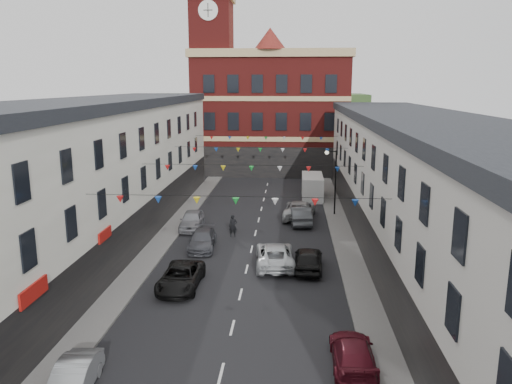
% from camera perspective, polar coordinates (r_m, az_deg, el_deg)
% --- Properties ---
extents(ground, '(160.00, 160.00, 0.00)m').
position_cam_1_polar(ground, '(32.79, -1.07, -8.80)').
color(ground, black).
rests_on(ground, ground).
extents(pavement_left, '(1.80, 64.00, 0.15)m').
position_cam_1_polar(pavement_left, '(35.85, -11.92, -7.08)').
color(pavement_left, '#605E5B').
rests_on(pavement_left, ground).
extents(pavement_right, '(1.80, 64.00, 0.15)m').
position_cam_1_polar(pavement_right, '(34.76, 10.73, -7.64)').
color(pavement_right, '#605E5B').
rests_on(pavement_right, ground).
extents(terrace_left, '(8.40, 56.00, 10.70)m').
position_cam_1_polar(terrace_left, '(35.26, -20.40, 0.97)').
color(terrace_left, beige).
rests_on(terrace_left, ground).
extents(terrace_right, '(8.40, 56.00, 9.70)m').
position_cam_1_polar(terrace_right, '(33.46, 19.58, -0.41)').
color(terrace_right, '#B7B4AB').
rests_on(terrace_right, ground).
extents(civic_building, '(20.60, 13.30, 18.50)m').
position_cam_1_polar(civic_building, '(68.57, 1.76, 9.20)').
color(civic_building, maroon).
rests_on(civic_building, ground).
extents(clock_tower, '(5.60, 5.60, 30.00)m').
position_cam_1_polar(clock_tower, '(66.35, -5.03, 14.93)').
color(clock_tower, maroon).
rests_on(clock_tower, ground).
extents(distant_hill, '(40.00, 14.00, 10.00)m').
position_cam_1_polar(distant_hill, '(92.97, -0.14, 8.07)').
color(distant_hill, '#284721').
rests_on(distant_hill, ground).
extents(street_lamp, '(1.10, 0.36, 6.00)m').
position_cam_1_polar(street_lamp, '(45.32, 8.78, 2.10)').
color(street_lamp, black).
rests_on(street_lamp, ground).
extents(car_left_b, '(1.63, 3.96, 1.27)m').
position_cam_1_polar(car_left_b, '(21.70, -20.20, -19.46)').
color(car_left_b, '#919498').
rests_on(car_left_b, ground).
extents(car_left_c, '(2.29, 4.86, 1.34)m').
position_cam_1_polar(car_left_c, '(30.04, -8.60, -9.59)').
color(car_left_c, black).
rests_on(car_left_c, ground).
extents(car_left_d, '(2.11, 4.62, 1.31)m').
position_cam_1_polar(car_left_d, '(36.70, -6.16, -5.46)').
color(car_left_d, '#45474E').
rests_on(car_left_d, ground).
extents(car_left_e, '(2.04, 4.55, 1.52)m').
position_cam_1_polar(car_left_e, '(41.63, -7.32, -3.20)').
color(car_left_e, gray).
rests_on(car_left_e, ground).
extents(car_right_c, '(1.81, 4.40, 1.27)m').
position_cam_1_polar(car_right_c, '(22.48, 11.02, -17.69)').
color(car_right_c, '#59111E').
rests_on(car_right_c, ground).
extents(car_right_d, '(1.98, 4.50, 1.51)m').
position_cam_1_polar(car_right_d, '(32.57, 6.01, -7.60)').
color(car_right_d, black).
rests_on(car_right_d, ground).
extents(car_right_e, '(2.06, 4.81, 1.54)m').
position_cam_1_polar(car_right_e, '(43.02, 5.03, -2.62)').
color(car_right_e, '#474A4E').
rests_on(car_right_e, ground).
extents(car_right_f, '(3.13, 5.90, 1.58)m').
position_cam_1_polar(car_right_f, '(44.80, 5.00, -1.99)').
color(car_right_f, '#9D9FA1').
rests_on(car_right_f, ground).
extents(moving_car, '(2.80, 5.46, 1.47)m').
position_cam_1_polar(moving_car, '(33.19, 2.17, -7.18)').
color(moving_car, silver).
rests_on(moving_car, ground).
extents(white_van, '(2.17, 5.54, 2.44)m').
position_cam_1_polar(white_van, '(52.60, 6.45, 0.60)').
color(white_van, silver).
rests_on(white_van, ground).
extents(pedestrian, '(0.72, 0.55, 1.76)m').
position_cam_1_polar(pedestrian, '(39.22, -2.65, -3.89)').
color(pedestrian, black).
rests_on(pedestrian, ground).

